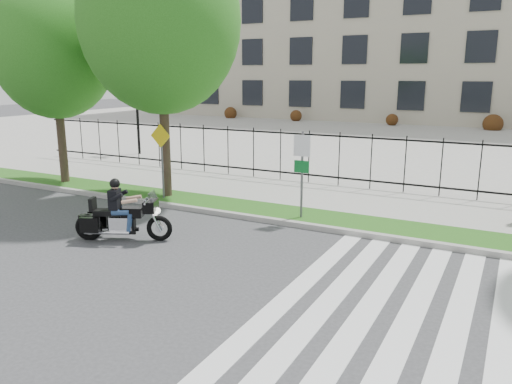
% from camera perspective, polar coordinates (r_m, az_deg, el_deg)
% --- Properties ---
extents(ground, '(120.00, 120.00, 0.00)m').
position_cam_1_polar(ground, '(11.03, -6.42, -9.20)').
color(ground, '#37373A').
rests_on(ground, ground).
extents(curb, '(60.00, 0.20, 0.15)m').
position_cam_1_polar(curb, '(14.37, 2.79, -3.43)').
color(curb, '#999690').
rests_on(curb, ground).
extents(grass_verge, '(60.00, 1.50, 0.15)m').
position_cam_1_polar(grass_verge, '(15.12, 4.16, -2.61)').
color(grass_verge, '#1E4C13').
rests_on(grass_verge, ground).
extents(sidewalk, '(60.00, 3.50, 0.15)m').
position_cam_1_polar(sidewalk, '(17.36, 7.49, -0.60)').
color(sidewalk, gray).
rests_on(sidewalk, ground).
extents(plaza, '(80.00, 34.00, 0.10)m').
position_cam_1_polar(plaza, '(34.14, 17.94, 5.63)').
color(plaza, gray).
rests_on(plaza, ground).
extents(crosswalk_stripes, '(5.70, 8.00, 0.01)m').
position_cam_1_polar(crosswalk_stripes, '(9.42, 19.47, -13.96)').
color(crosswalk_stripes, silver).
rests_on(crosswalk_stripes, ground).
extents(iron_fence, '(30.00, 0.06, 2.00)m').
position_cam_1_polar(iron_fence, '(18.77, 9.47, 3.73)').
color(iron_fence, black).
rests_on(iron_fence, sidewalk).
extents(office_building, '(60.00, 21.90, 20.15)m').
position_cam_1_polar(office_building, '(53.93, 22.74, 18.41)').
color(office_building, '#ACA28A').
rests_on(office_building, ground).
extents(lamp_post_left, '(1.06, 0.70, 4.25)m').
position_cam_1_polar(lamp_post_left, '(27.09, -13.51, 10.79)').
color(lamp_post_left, black).
rests_on(lamp_post_left, ground).
extents(street_tree_0, '(4.46, 4.46, 7.55)m').
position_cam_1_polar(street_tree_0, '(20.44, -22.12, 14.91)').
color(street_tree_0, '#31231B').
rests_on(street_tree_0, grass_verge).
extents(street_tree_1, '(5.16, 5.16, 8.70)m').
position_cam_1_polar(street_tree_1, '(17.06, -10.90, 18.65)').
color(street_tree_1, '#31231B').
rests_on(street_tree_1, grass_verge).
extents(sign_pole_regulatory, '(0.50, 0.09, 2.50)m').
position_cam_1_polar(sign_pole_regulatory, '(14.25, 5.27, 3.27)').
color(sign_pole_regulatory, '#59595B').
rests_on(sign_pole_regulatory, grass_verge).
extents(sign_pole_warning, '(0.78, 0.09, 2.49)m').
position_cam_1_polar(sign_pole_warning, '(16.79, -10.75, 4.61)').
color(sign_pole_warning, '#59595B').
rests_on(sign_pole_warning, grass_verge).
extents(motorcycle_rider, '(2.37, 1.38, 1.97)m').
position_cam_1_polar(motorcycle_rider, '(13.31, -15.03, -2.64)').
color(motorcycle_rider, black).
rests_on(motorcycle_rider, ground).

